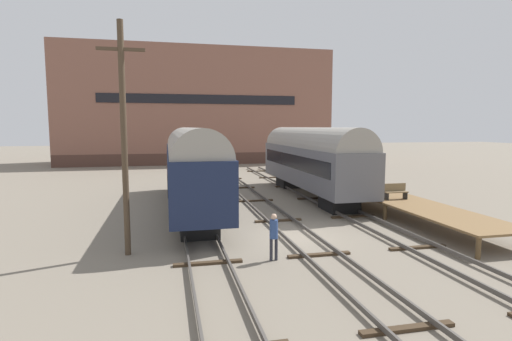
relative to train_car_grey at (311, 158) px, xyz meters
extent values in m
plane|color=slate|center=(-4.43, -9.99, -2.89)|extent=(200.00, 200.00, 0.00)
cube|color=#4C4742|center=(-9.58, -9.99, -2.71)|extent=(0.08, 60.00, 0.16)
cube|color=#4C4742|center=(-8.15, -9.99, -2.71)|extent=(0.08, 60.00, 0.16)
cube|color=#3D2D1E|center=(-8.87, -12.99, -2.84)|extent=(2.60, 0.24, 0.10)
cube|color=#3D2D1E|center=(-8.87, -6.99, -2.84)|extent=(2.60, 0.24, 0.10)
cube|color=#3D2D1E|center=(-8.87, -0.99, -2.84)|extent=(2.60, 0.24, 0.10)
cube|color=#3D2D1E|center=(-8.87, 5.01, -2.84)|extent=(2.60, 0.24, 0.10)
cube|color=#3D2D1E|center=(-8.87, 11.01, -2.84)|extent=(2.60, 0.24, 0.10)
cube|color=#3D2D1E|center=(-8.87, 17.01, -2.84)|extent=(2.60, 0.24, 0.10)
cube|color=#4C4742|center=(-5.15, -9.99, -2.71)|extent=(0.08, 60.00, 0.16)
cube|color=#4C4742|center=(-3.72, -9.99, -2.71)|extent=(0.08, 60.00, 0.16)
cube|color=#3D2D1E|center=(-4.43, -18.99, -2.84)|extent=(2.60, 0.24, 0.10)
cube|color=#3D2D1E|center=(-4.43, -12.99, -2.84)|extent=(2.60, 0.24, 0.10)
cube|color=#3D2D1E|center=(-4.43, -6.99, -2.84)|extent=(2.60, 0.24, 0.10)
cube|color=#3D2D1E|center=(-4.43, -0.99, -2.84)|extent=(2.60, 0.24, 0.10)
cube|color=#3D2D1E|center=(-4.43, 5.01, -2.84)|extent=(2.60, 0.24, 0.10)
cube|color=#3D2D1E|center=(-4.43, 11.01, -2.84)|extent=(2.60, 0.24, 0.10)
cube|color=#3D2D1E|center=(-4.43, 17.01, -2.84)|extent=(2.60, 0.24, 0.10)
cube|color=#4C4742|center=(-0.72, -9.99, -2.71)|extent=(0.08, 60.00, 0.16)
cube|color=#4C4742|center=(0.72, -9.99, -2.71)|extent=(0.08, 60.00, 0.16)
cube|color=#3D2D1E|center=(0.00, -12.99, -2.84)|extent=(2.60, 0.24, 0.10)
cube|color=#3D2D1E|center=(0.00, -6.99, -2.84)|extent=(2.60, 0.24, 0.10)
cube|color=#3D2D1E|center=(0.00, -0.99, -2.84)|extent=(2.60, 0.24, 0.10)
cube|color=#3D2D1E|center=(0.00, 5.01, -2.84)|extent=(2.60, 0.24, 0.10)
cube|color=#3D2D1E|center=(0.00, 11.01, -2.84)|extent=(2.60, 0.24, 0.10)
cube|color=#3D2D1E|center=(0.00, 17.01, -2.84)|extent=(2.60, 0.24, 0.10)
cube|color=black|center=(0.00, 5.04, -2.39)|extent=(1.80, 2.40, 1.00)
cube|color=black|center=(0.00, -5.04, -2.39)|extent=(1.80, 2.40, 1.00)
cube|color=slate|center=(0.00, 0.00, -0.54)|extent=(2.95, 15.49, 2.69)
cube|color=black|center=(0.00, 0.00, -0.22)|extent=(2.99, 14.25, 0.97)
cylinder|color=gray|center=(0.00, 0.00, 0.81)|extent=(2.80, 15.18, 2.80)
cube|color=black|center=(-8.87, 2.86, -2.39)|extent=(1.80, 2.40, 1.00)
cube|color=black|center=(-8.87, -8.66, -2.39)|extent=(1.80, 2.40, 1.00)
cube|color=#192342|center=(-8.87, -2.90, -0.51)|extent=(2.80, 17.72, 2.76)
cube|color=black|center=(-8.87, -2.90, -0.18)|extent=(2.84, 16.31, 0.99)
cylinder|color=gray|center=(-8.87, -2.90, 0.87)|extent=(2.66, 17.37, 2.66)
cube|color=brown|center=(2.85, -7.89, -1.97)|extent=(3.07, 13.91, 0.10)
cylinder|color=brown|center=(1.47, -14.69, -2.46)|extent=(0.20, 0.20, 0.86)
cylinder|color=brown|center=(1.47, -1.08, -2.46)|extent=(0.20, 0.20, 0.86)
cylinder|color=brown|center=(4.24, -1.08, -2.46)|extent=(0.20, 0.20, 0.86)
cylinder|color=brown|center=(1.47, -7.89, -2.46)|extent=(0.20, 0.20, 0.86)
cylinder|color=brown|center=(4.24, -7.89, -2.46)|extent=(0.20, 0.20, 0.86)
cube|color=brown|center=(2.57, -7.14, -1.49)|extent=(1.40, 0.40, 0.06)
cube|color=brown|center=(2.57, -6.97, -1.24)|extent=(1.40, 0.06, 0.45)
cube|color=black|center=(1.98, -7.14, -1.72)|extent=(0.06, 0.40, 0.40)
cube|color=black|center=(3.17, -7.14, -1.72)|extent=(0.06, 0.40, 0.40)
cylinder|color=#282833|center=(-6.45, -13.10, -2.45)|extent=(0.12, 0.12, 0.87)
cylinder|color=#282833|center=(-6.25, -13.10, -2.45)|extent=(0.12, 0.12, 0.87)
cylinder|color=navy|center=(-6.35, -13.10, -1.65)|extent=(0.32, 0.32, 0.73)
sphere|color=tan|center=(-6.35, -13.10, -1.17)|extent=(0.24, 0.24, 0.24)
cylinder|color=#473828|center=(-11.90, -11.13, 1.71)|extent=(0.24, 0.24, 9.19)
cube|color=#473828|center=(-11.90, -11.13, 5.20)|extent=(1.80, 0.12, 0.12)
cube|color=#4F342A|center=(-5.73, 31.78, -2.09)|extent=(37.50, 10.38, 1.60)
cube|color=brown|center=(-5.73, 31.78, 5.90)|extent=(37.50, 10.38, 14.38)
cube|color=black|center=(-5.73, 26.54, 5.90)|extent=(26.25, 0.10, 1.20)
camera|label=1|loc=(-10.28, -27.52, 2.25)|focal=28.00mm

